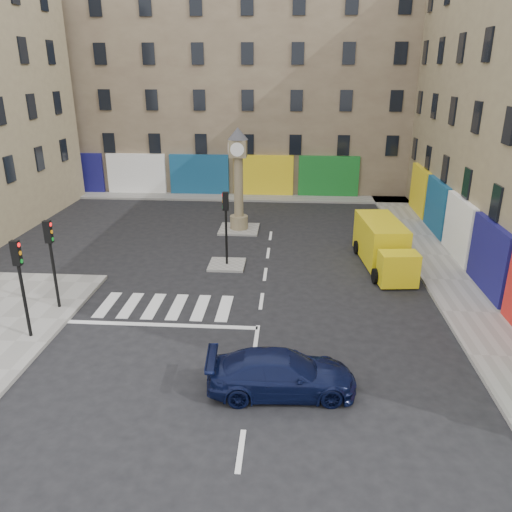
# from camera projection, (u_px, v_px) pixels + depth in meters

# --- Properties ---
(ground) EXTENTS (120.00, 120.00, 0.00)m
(ground) POSITION_uv_depth(u_px,v_px,m) (255.00, 350.00, 17.71)
(ground) COLOR black
(ground) RESTS_ON ground
(sidewalk_right) EXTENTS (2.60, 30.00, 0.15)m
(sidewalk_right) POSITION_uv_depth(u_px,v_px,m) (432.00, 256.00, 26.44)
(sidewalk_right) COLOR gray
(sidewalk_right) RESTS_ON ground
(sidewalk_far) EXTENTS (32.00, 2.40, 0.15)m
(sidewalk_far) POSITION_uv_depth(u_px,v_px,m) (224.00, 197.00, 38.68)
(sidewalk_far) COLOR gray
(sidewalk_far) RESTS_ON ground
(island_near) EXTENTS (1.80, 1.80, 0.12)m
(island_near) POSITION_uv_depth(u_px,v_px,m) (227.00, 265.00, 25.29)
(island_near) COLOR gray
(island_near) RESTS_ON ground
(island_far) EXTENTS (2.40, 2.40, 0.12)m
(island_far) POSITION_uv_depth(u_px,v_px,m) (239.00, 229.00, 30.89)
(island_far) COLOR gray
(island_far) RESTS_ON ground
(building_far) EXTENTS (32.00, 10.00, 17.00)m
(building_far) POSITION_uv_depth(u_px,v_px,m) (231.00, 80.00, 41.13)
(building_far) COLOR #806F55
(building_far) RESTS_ON ground
(traffic_light_left_near) EXTENTS (0.28, 0.22, 3.70)m
(traffic_light_left_near) POSITION_uv_depth(u_px,v_px,m) (20.00, 274.00, 17.52)
(traffic_light_left_near) COLOR black
(traffic_light_left_near) RESTS_ON sidewalk_left
(traffic_light_left_far) EXTENTS (0.28, 0.22, 3.70)m
(traffic_light_left_far) POSITION_uv_depth(u_px,v_px,m) (51.00, 250.00, 19.77)
(traffic_light_left_far) COLOR black
(traffic_light_left_far) RESTS_ON sidewalk_left
(traffic_light_island) EXTENTS (0.28, 0.22, 3.70)m
(traffic_light_island) POSITION_uv_depth(u_px,v_px,m) (226.00, 217.00, 24.40)
(traffic_light_island) COLOR black
(traffic_light_island) RESTS_ON island_near
(clock_pillar) EXTENTS (1.20, 1.20, 6.10)m
(clock_pillar) POSITION_uv_depth(u_px,v_px,m) (238.00, 173.00, 29.66)
(clock_pillar) COLOR #8A7C5B
(clock_pillar) RESTS_ON island_far
(navy_sedan) EXTENTS (4.68, 2.18, 1.32)m
(navy_sedan) POSITION_uv_depth(u_px,v_px,m) (281.00, 373.00, 15.21)
(navy_sedan) COLOR black
(navy_sedan) RESTS_ON ground
(yellow_van) EXTENTS (2.48, 6.11, 2.17)m
(yellow_van) POSITION_uv_depth(u_px,v_px,m) (383.00, 245.00, 25.05)
(yellow_van) COLOR yellow
(yellow_van) RESTS_ON ground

